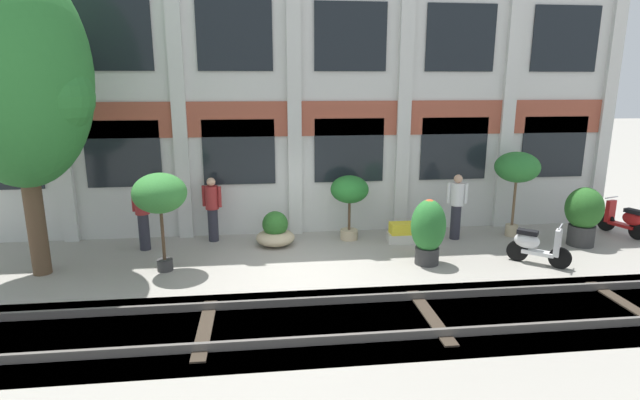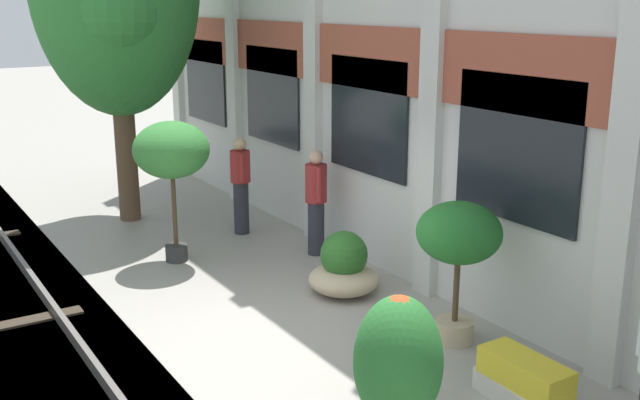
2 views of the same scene
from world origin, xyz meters
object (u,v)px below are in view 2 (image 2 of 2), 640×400
potted_plant_stone_basin (398,367)px  resident_watching_tracks (241,183)px  potted_plant_terracotta_small (171,153)px  potted_plant_wide_bowl (344,269)px  resident_by_doorway (316,199)px  potted_plant_low_pan (459,240)px  potted_plant_square_trough (524,383)px

potted_plant_stone_basin → resident_watching_tracks: resident_watching_tracks is taller
potted_plant_terracotta_small → potted_plant_wide_bowl: bearing=30.5°
potted_plant_stone_basin → resident_by_doorway: size_ratio=0.90×
resident_by_doorway → resident_watching_tracks: bearing=-52.3°
resident_watching_tracks → potted_plant_stone_basin: bearing=94.2°
potted_plant_terracotta_small → resident_watching_tracks: (-0.74, 1.49, -0.81)m
potted_plant_low_pan → potted_plant_square_trough: bearing=-15.8°
potted_plant_terracotta_small → potted_plant_stone_basin: (5.85, -0.27, -0.86)m
potted_plant_square_trough → potted_plant_terracotta_small: bearing=-167.5°
potted_plant_wide_bowl → potted_plant_stone_basin: size_ratio=0.65×
potted_plant_low_pan → potted_plant_wide_bowl: bearing=-172.1°
resident_by_doorway → resident_watching_tracks: resident_by_doorway is taller
potted_plant_stone_basin → potted_plant_square_trough: size_ratio=1.38×
potted_plant_low_pan → potted_plant_square_trough: size_ratio=1.56×
resident_watching_tracks → resident_by_doorway: bearing=126.5°
potted_plant_wide_bowl → resident_by_doorway: size_ratio=0.58×
potted_plant_square_trough → resident_watching_tracks: size_ratio=0.65×
resident_by_doorway → potted_plant_wide_bowl: bearing=91.6°
potted_plant_stone_basin → potted_plant_square_trough: (0.03, 1.58, -0.60)m
potted_plant_wide_bowl → potted_plant_square_trough: (3.41, -0.15, -0.11)m
potted_plant_low_pan → potted_plant_stone_basin: bearing=-54.0°
potted_plant_low_pan → resident_by_doorway: 3.55m
potted_plant_wide_bowl → potted_plant_stone_basin: bearing=-27.0°
potted_plant_low_pan → resident_watching_tracks: bearing=-177.4°
potted_plant_stone_basin → resident_watching_tracks: bearing=165.0°
potted_plant_wide_bowl → potted_plant_low_pan: potted_plant_low_pan is taller
potted_plant_stone_basin → potted_plant_low_pan: bearing=126.0°
potted_plant_wide_bowl → potted_plant_low_pan: (1.94, 0.27, 0.90)m
potted_plant_wide_bowl → potted_plant_square_trough: potted_plant_wide_bowl is taller
potted_plant_low_pan → potted_plant_square_trough: (1.47, -0.42, -1.01)m
potted_plant_low_pan → potted_plant_terracotta_small: 4.75m
potted_plant_wide_bowl → potted_plant_low_pan: size_ratio=0.57×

